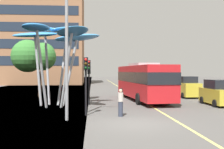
% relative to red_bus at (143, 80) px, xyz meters
% --- Properties ---
extents(ground, '(120.00, 240.00, 0.10)m').
position_rel_red_bus_xyz_m(ground, '(-3.15, -11.43, -1.98)').
color(ground, '#54514F').
extents(red_bus, '(3.69, 11.79, 3.53)m').
position_rel_red_bus_xyz_m(red_bus, '(0.00, 0.00, 0.00)').
color(red_bus, red).
rests_on(red_bus, ground).
extents(leaf_sculpture, '(7.30, 7.89, 6.94)m').
position_rel_red_bus_xyz_m(leaf_sculpture, '(-7.78, -3.56, 3.66)').
color(leaf_sculpture, '#9EA0A5').
rests_on(leaf_sculpture, ground).
extents(traffic_light_kerb_near, '(0.28, 0.42, 3.64)m').
position_rel_red_bus_xyz_m(traffic_light_kerb_near, '(-5.21, -8.66, 0.71)').
color(traffic_light_kerb_near, black).
rests_on(traffic_light_kerb_near, ground).
extents(traffic_light_kerb_far, '(0.28, 0.42, 3.68)m').
position_rel_red_bus_xyz_m(traffic_light_kerb_far, '(-5.09, -3.28, 0.74)').
color(traffic_light_kerb_far, black).
rests_on(traffic_light_kerb_far, ground).
extents(traffic_light_island_mid, '(0.28, 0.42, 3.34)m').
position_rel_red_bus_xyz_m(traffic_light_island_mid, '(-5.09, -1.32, 0.50)').
color(traffic_light_island_mid, black).
rests_on(traffic_light_island_mid, ground).
extents(car_parked_mid, '(1.95, 4.01, 2.09)m').
position_rel_red_bus_xyz_m(car_parked_mid, '(5.47, -4.14, -0.95)').
color(car_parked_mid, gold).
rests_on(car_parked_mid, ground).
extents(car_parked_far, '(1.93, 4.44, 2.23)m').
position_rel_red_bus_xyz_m(car_parked_far, '(5.29, 2.95, -0.88)').
color(car_parked_far, gold).
rests_on(car_parked_far, ground).
extents(car_side_street, '(1.90, 3.95, 2.00)m').
position_rel_red_bus_xyz_m(car_side_street, '(5.20, 9.36, -0.99)').
color(car_side_street, '#2D5138').
rests_on(car_side_street, ground).
extents(street_lamp, '(1.88, 0.44, 8.62)m').
position_rel_red_bus_xyz_m(street_lamp, '(-5.85, -10.13, 3.50)').
color(street_lamp, gray).
rests_on(street_lamp, ground).
extents(tree_pavement_near, '(4.71, 3.46, 6.12)m').
position_rel_red_bus_xyz_m(tree_pavement_near, '(-10.86, 3.97, 2.46)').
color(tree_pavement_near, brown).
rests_on(tree_pavement_near, ground).
extents(pedestrian, '(0.34, 0.34, 1.69)m').
position_rel_red_bus_xyz_m(pedestrian, '(-3.07, -9.03, -1.08)').
color(pedestrian, '#2D3342').
rests_on(pedestrian, ground).
extents(backdrop_building, '(21.47, 14.39, 19.90)m').
position_rel_red_bus_xyz_m(backdrop_building, '(-17.59, 35.95, 8.02)').
color(backdrop_building, '#8E6042').
rests_on(backdrop_building, ground).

